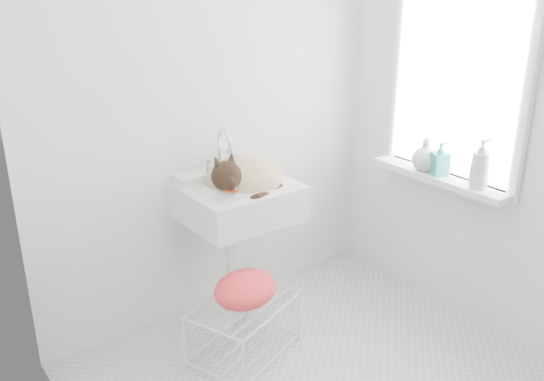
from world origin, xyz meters
TOP-DOWN VIEW (x-y plane):
  - back_wall at (0.00, 1.00)m, footprint 2.20×0.02m
  - right_wall at (1.10, 0.00)m, footprint 0.02×2.00m
  - left_wall at (-1.10, 0.00)m, footprint 0.02×2.00m
  - window_glass at (1.09, 0.20)m, footprint 0.01×0.80m
  - window_frame at (1.07, 0.20)m, footprint 0.04×0.90m
  - windowsill at (1.01, 0.20)m, footprint 0.16×0.88m
  - sink at (-0.01, 0.74)m, footprint 0.59×0.52m
  - faucet at (-0.01, 0.92)m, footprint 0.22×0.15m
  - cat at (0.00, 0.72)m, footprint 0.48×0.40m
  - wire_rack at (-0.19, 0.44)m, footprint 0.63×0.54m
  - towel at (-0.17, 0.45)m, footprint 0.43×0.37m
  - bottle_a at (1.00, -0.06)m, footprint 0.12×0.12m
  - bottle_b at (1.00, 0.20)m, footprint 0.12×0.11m
  - bottle_c at (1.00, 0.30)m, footprint 0.21×0.21m

SIDE VIEW (x-z plane):
  - wire_rack at x=-0.19m, z-range -0.01..0.31m
  - towel at x=-0.17m, z-range 0.27..0.42m
  - windowsill at x=1.01m, z-range 0.81..0.85m
  - sink at x=-0.01m, z-range 0.73..0.97m
  - bottle_a at x=1.00m, z-range 0.74..0.96m
  - bottle_b at x=1.00m, z-range 0.75..0.95m
  - bottle_c at x=1.00m, z-range 0.75..0.95m
  - cat at x=0.00m, z-range 0.74..1.04m
  - faucet at x=-0.01m, z-range 0.88..1.10m
  - back_wall at x=0.00m, z-range 0.00..2.50m
  - right_wall at x=1.10m, z-range 0.00..2.50m
  - left_wall at x=-1.10m, z-range 0.00..2.50m
  - window_glass at x=1.09m, z-range 0.85..1.85m
  - window_frame at x=1.07m, z-range 0.80..1.90m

